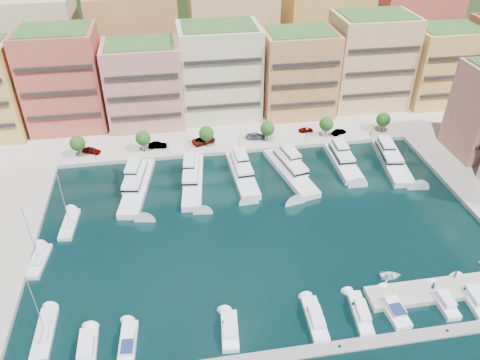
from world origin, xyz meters
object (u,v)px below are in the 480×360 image
Objects in this scene: cruiser_9 at (474,298)px; sailboat_0 at (45,334)px; car_4 at (306,130)px; cruiser_7 at (393,309)px; tree_4 at (326,124)px; tree_5 at (383,120)px; person_1 at (455,274)px; lamppost_4 at (372,128)px; car_1 at (158,145)px; yacht_4 at (290,169)px; sailboat_2 at (70,225)px; cruiser_6 at (360,313)px; tree_3 at (267,129)px; tree_2 at (206,133)px; tender_0 at (390,276)px; car_0 at (91,150)px; sailboat_1 at (38,262)px; cruiser_0 at (87,350)px; yacht_1 at (137,184)px; cruiser_1 at (128,345)px; lamppost_1 at (168,144)px; cruiser_5 at (315,319)px; yacht_2 at (193,177)px; cruiser_8 at (444,302)px; tree_1 at (143,138)px; yacht_5 at (342,160)px; yacht_6 at (391,159)px; tree_0 at (77,143)px; car_2 at (204,140)px; car_5 at (339,132)px; lamppost_3 at (307,133)px; lamppost_2 at (239,138)px; cruiser_3 at (230,331)px; car_3 at (256,136)px; yacht_3 at (242,171)px.

sailboat_0 is at bearing 176.53° from cruiser_9.
cruiser_7 is at bearing 176.66° from car_4.
tree_4 is 1.43× the size of car_4.
person_1 is at bearing -99.81° from tree_5.
car_1 is (-56.64, 3.49, -2.06)m from lamppost_4.
sailboat_2 reaches higher than yacht_4.
cruiser_6 is at bearing -88.74° from yacht_4.
sailboat_2 is at bearing -150.80° from tree_3.
tree_2 is 58.15m from tender_0.
car_4 is at bearing -65.11° from car_0.
cruiser_0 is at bearing -62.62° from sailboat_1.
cruiser_1 is (-0.74, -43.34, -0.52)m from yacht_1.
lamppost_1 is 55.90m from sailboat_0.
car_1 is at bearing 112.32° from cruiser_5.
car_0 is (2.23, 54.97, 1.50)m from sailboat_0.
lamppost_1 is 0.19× the size of yacht_2.
lamppost_4 is at bearing 17.77° from sailboat_2.
cruiser_6 is 2.40× the size of tender_0.
sailboat_2 is (-65.65, 31.65, -0.24)m from cruiser_8.
yacht_4 is 63.61m from sailboat_0.
yacht_5 is (48.51, -12.43, -3.53)m from tree_1.
sailboat_2 is (-75.92, -12.51, -0.90)m from yacht_6.
tree_0 is 31.57m from car_2.
tree_3 is 54.35m from sailboat_2.
sailboat_0 is 86.68m from car_5.
car_5 is at bearing 15.91° from yacht_1.
tree_0 reaches higher than lamppost_3.
cruiser_0 is (-32.50, -55.79, -3.28)m from lamppost_2.
cruiser_3 is 68.36m from car_4.
yacht_5 is at bearing 2.68° from yacht_1.
yacht_4 is 48.34m from cruiser_3.
yacht_5 is 72.29m from sailboat_1.
tree_2 reaches higher than car_5.
cruiser_3 is (22.12, 0.00, 0.00)m from cruiser_0.
cruiser_5 is 0.99× the size of cruiser_6.
tree_0 is 0.43× the size of sailboat_0.
yacht_6 is (18.64, -11.62, -2.62)m from lamppost_3.
lamppost_4 is 0.32× the size of sailboat_1.
car_3 is 60.95m from person_1.
yacht_4 reaches higher than tender_0.
tree_4 reaches higher than lamppost_4.
tree_2 is at bearing 124.46° from cruiser_9.
tree_1 reaches higher than car_4.
cruiser_8 is at bearing 179.80° from cruiser_9.
yacht_2 is 1.65× the size of sailboat_2.
yacht_1 reaches higher than lamppost_3.
lamppost_2 is 11.56m from yacht_3.
car_0 is at bearing 174.84° from tree_1.
sailboat_0 is at bearing -145.93° from tree_5.
sailboat_1 reaches higher than yacht_2.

